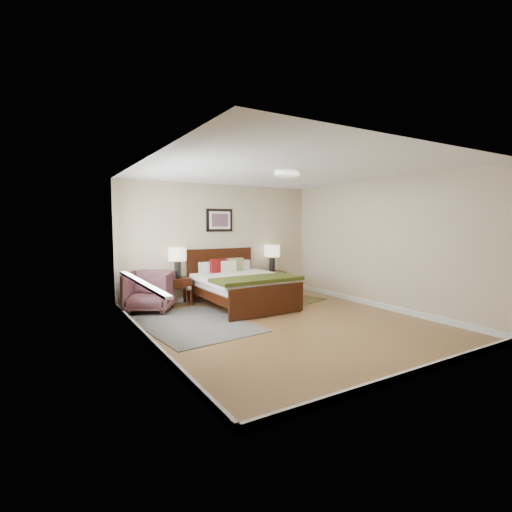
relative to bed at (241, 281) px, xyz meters
name	(u,v)px	position (x,y,z in m)	size (l,w,h in m)	color
floor	(286,323)	(0.03, -1.51, -0.50)	(5.00, 5.00, 0.00)	olive
back_wall	(221,242)	(0.03, 0.99, 0.75)	(4.50, 0.04, 2.50)	#C1B48C
front_wall	(425,262)	(0.03, -4.01, 0.75)	(4.50, 0.04, 2.50)	#C1B48C
left_wall	(148,254)	(-2.22, -1.51, 0.75)	(0.04, 5.00, 2.50)	#C1B48C
right_wall	(381,244)	(2.28, -1.51, 0.75)	(0.04, 5.00, 2.50)	#C1B48C
ceiling	(287,171)	(0.03, -1.51, 2.00)	(4.50, 5.00, 0.02)	white
window	(139,242)	(-2.16, -0.81, 0.88)	(0.11, 2.72, 1.32)	silver
door	(200,287)	(-2.20, -3.26, 0.57)	(0.06, 1.00, 2.18)	silver
ceil_fixture	(287,173)	(0.03, -1.51, 1.97)	(0.44, 0.44, 0.08)	white
bed	(241,281)	(0.00, 0.00, 0.00)	(1.66, 2.01, 1.08)	#341307
wall_art	(220,220)	(0.00, 0.96, 1.22)	(0.62, 0.05, 0.50)	black
nightstand_left	(178,284)	(-1.04, 0.74, -0.07)	(0.46, 0.42, 0.55)	#341307
nightstand_right	(272,280)	(1.25, 0.74, -0.17)	(0.53, 0.40, 0.53)	#341307
lamp_left	(177,257)	(-1.04, 0.76, 0.49)	(0.36, 0.36, 0.61)	black
lamp_right	(272,253)	(1.25, 0.76, 0.46)	(0.36, 0.36, 0.61)	black
armchair	(149,291)	(-1.69, 0.49, -0.12)	(0.81, 0.84, 0.76)	brown
rug_persian	(193,324)	(-1.31, -0.78, -0.49)	(1.56, 2.20, 0.01)	#0D1F42
rug_navy	(290,298)	(1.33, 0.14, -0.49)	(0.90, 1.34, 0.01)	black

